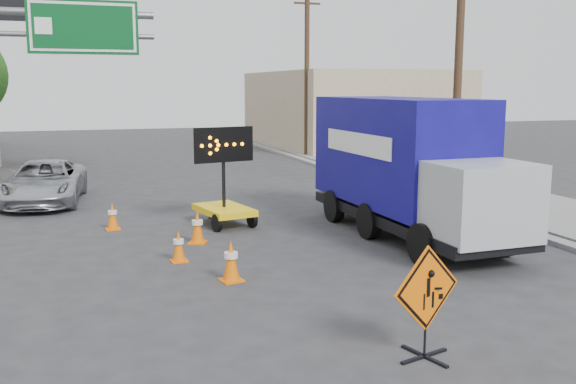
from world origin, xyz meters
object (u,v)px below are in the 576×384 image
arrow_board (224,203)px  box_truck (407,175)px  construction_sign (426,299)px  pickup_truck (44,182)px

arrow_board → box_truck: bearing=-45.2°
construction_sign → arrow_board: bearing=78.8°
construction_sign → pickup_truck: construction_sign is taller
construction_sign → pickup_truck: bearing=95.1°
pickup_truck → arrow_board: bearing=-40.6°
arrow_board → pickup_truck: arrow_board is taller
arrow_board → box_truck: (4.08, -2.66, 0.95)m
pickup_truck → box_truck: size_ratio=0.67×
box_truck → construction_sign: bearing=-117.9°
construction_sign → pickup_truck: (-5.49, 14.35, -0.17)m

